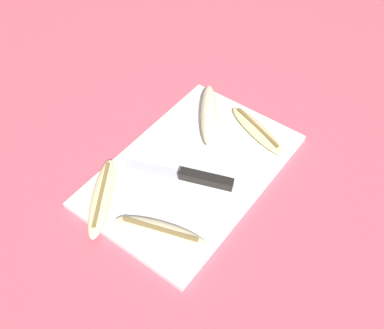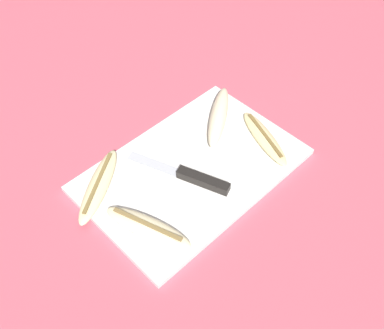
{
  "view_description": "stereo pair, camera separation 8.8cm",
  "coord_description": "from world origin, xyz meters",
  "px_view_note": "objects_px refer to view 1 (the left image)",
  "views": [
    {
      "loc": [
        -0.46,
        -0.34,
        0.7
      ],
      "look_at": [
        0.0,
        0.0,
        0.02
      ],
      "focal_mm": 42.0,
      "sensor_mm": 36.0,
      "label": 1
    },
    {
      "loc": [
        -0.4,
        -0.41,
        0.7
      ],
      "look_at": [
        0.0,
        0.0,
        0.02
      ],
      "focal_mm": 42.0,
      "sensor_mm": 36.0,
      "label": 2
    }
  ],
  "objects_px": {
    "knife": "(197,177)",
    "banana_soft_right": "(102,197)",
    "banana_cream_curved": "(161,233)",
    "banana_bright_far": "(209,114)",
    "banana_mellow_near": "(257,130)"
  },
  "relations": [
    {
      "from": "knife",
      "to": "banana_mellow_near",
      "type": "distance_m",
      "value": 0.18
    },
    {
      "from": "banana_soft_right",
      "to": "knife",
      "type": "bearing_deg",
      "value": -38.06
    },
    {
      "from": "knife",
      "to": "banana_soft_right",
      "type": "xyz_separation_m",
      "value": [
        -0.15,
        0.11,
        0.0
      ]
    },
    {
      "from": "knife",
      "to": "banana_cream_curved",
      "type": "distance_m",
      "value": 0.14
    },
    {
      "from": "banana_cream_curved",
      "to": "banana_bright_far",
      "type": "xyz_separation_m",
      "value": [
        0.29,
        0.1,
        0.01
      ]
    },
    {
      "from": "knife",
      "to": "banana_soft_right",
      "type": "distance_m",
      "value": 0.18
    },
    {
      "from": "banana_bright_far",
      "to": "banana_mellow_near",
      "type": "xyz_separation_m",
      "value": [
        0.03,
        -0.11,
        -0.01
      ]
    },
    {
      "from": "knife",
      "to": "banana_soft_right",
      "type": "bearing_deg",
      "value": 121.6
    },
    {
      "from": "banana_mellow_near",
      "to": "banana_soft_right",
      "type": "relative_size",
      "value": 0.97
    },
    {
      "from": "banana_cream_curved",
      "to": "banana_mellow_near",
      "type": "distance_m",
      "value": 0.32
    },
    {
      "from": "banana_mellow_near",
      "to": "banana_bright_far",
      "type": "bearing_deg",
      "value": 104.92
    },
    {
      "from": "banana_cream_curved",
      "to": "banana_soft_right",
      "type": "distance_m",
      "value": 0.14
    },
    {
      "from": "banana_cream_curved",
      "to": "banana_soft_right",
      "type": "height_order",
      "value": "same"
    },
    {
      "from": "banana_cream_curved",
      "to": "banana_bright_far",
      "type": "relative_size",
      "value": 1.04
    },
    {
      "from": "knife",
      "to": "banana_bright_far",
      "type": "distance_m",
      "value": 0.17
    }
  ]
}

